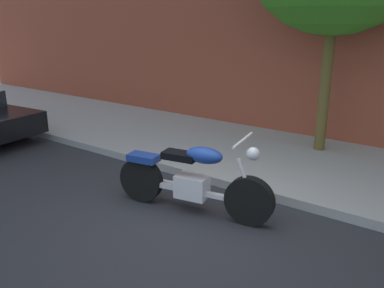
{
  "coord_description": "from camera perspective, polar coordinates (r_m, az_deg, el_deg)",
  "views": [
    {
      "loc": [
        2.7,
        -3.82,
        2.61
      ],
      "look_at": [
        -0.29,
        0.33,
        0.99
      ],
      "focal_mm": 37.86,
      "sensor_mm": 36.0,
      "label": 1
    }
  ],
  "objects": [
    {
      "name": "sidewalk",
      "position": [
        7.65,
        13.03,
        -2.3
      ],
      "size": [
        24.7,
        3.22,
        0.14
      ],
      "primitive_type": "cube",
      "color": "#999999",
      "rests_on": "ground"
    },
    {
      "name": "motorcycle",
      "position": [
        5.56,
        -0.0,
        -5.2
      ],
      "size": [
        2.3,
        0.76,
        1.16
      ],
      "color": "black",
      "rests_on": "ground"
    },
    {
      "name": "ground_plane",
      "position": [
        5.36,
        0.46,
        -11.61
      ],
      "size": [
        60.0,
        60.0,
        0.0
      ],
      "primitive_type": "plane",
      "color": "#28282D"
    }
  ]
}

